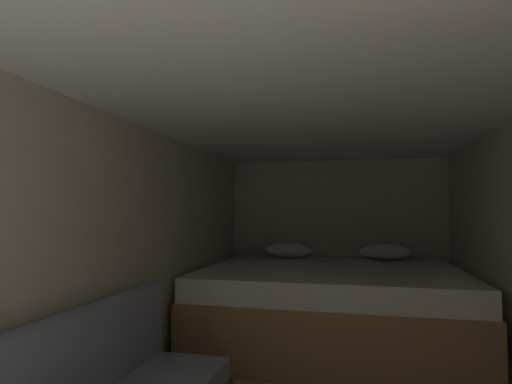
# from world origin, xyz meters

# --- Properties ---
(wall_back) EXTENTS (2.69, 0.05, 1.95)m
(wall_back) POSITION_xyz_m (0.00, 4.90, 0.98)
(wall_back) COLOR beige
(wall_back) RESTS_ON ground
(wall_left) EXTENTS (0.05, 5.50, 1.95)m
(wall_left) POSITION_xyz_m (-1.32, 2.13, 0.98)
(wall_left) COLOR beige
(wall_left) RESTS_ON ground
(ceiling_slab) EXTENTS (2.69, 5.50, 0.05)m
(ceiling_slab) POSITION_xyz_m (0.00, 2.13, 1.98)
(ceiling_slab) COLOR white
(ceiling_slab) RESTS_ON wall_left
(bed) EXTENTS (2.47, 1.99, 0.94)m
(bed) POSITION_xyz_m (0.00, 3.84, 0.39)
(bed) COLOR #9E7247
(bed) RESTS_ON ground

